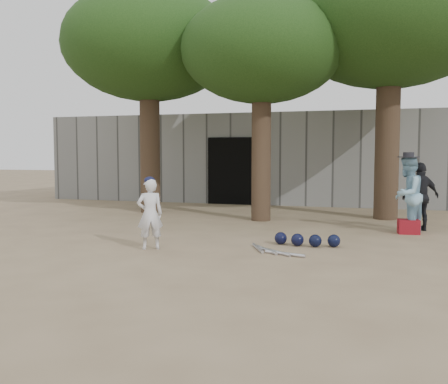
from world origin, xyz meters
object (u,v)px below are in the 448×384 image
(spectator_blue, at_px, (407,195))
(spectator_dark, at_px, (421,197))
(red_bag, at_px, (409,227))
(boy_player, at_px, (150,214))

(spectator_blue, distance_m, spectator_dark, 0.55)
(spectator_blue, distance_m, red_bag, 0.67)
(spectator_dark, xyz_separation_m, red_bag, (-0.26, -0.51, -0.59))
(spectator_blue, relative_size, red_bag, 3.88)
(boy_player, height_order, spectator_blue, spectator_blue)
(spectator_blue, bearing_deg, red_bag, 61.68)
(red_bag, bearing_deg, boy_player, -145.17)
(spectator_dark, bearing_deg, spectator_blue, 25.85)
(spectator_blue, bearing_deg, boy_player, -28.50)
(boy_player, distance_m, spectator_blue, 5.42)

